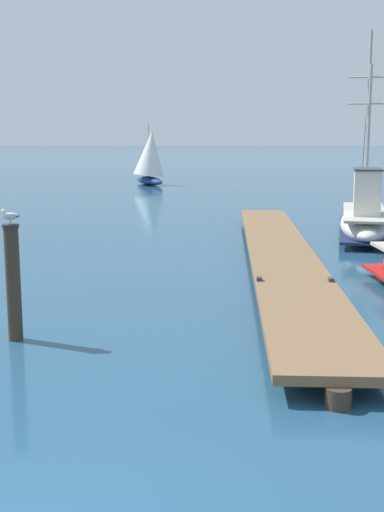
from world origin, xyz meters
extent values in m
cube|color=brown|center=(4.41, 13.35, 0.37)|extent=(3.26, 20.03, 0.16)
cylinder|color=#3D3023|center=(3.68, 3.41, 0.15)|extent=(0.36, 0.36, 0.29)
cylinder|color=#3D3023|center=(4.04, 8.38, 0.15)|extent=(0.36, 0.36, 0.29)
cylinder|color=#3D3023|center=(4.41, 13.35, 0.15)|extent=(0.36, 0.36, 0.29)
cylinder|color=#3D3023|center=(4.78, 18.33, 0.15)|extent=(0.36, 0.36, 0.29)
cylinder|color=#3D3023|center=(5.14, 23.30, 0.15)|extent=(0.36, 0.36, 0.29)
cube|color=#333338|center=(3.32, 9.43, 0.49)|extent=(0.13, 0.21, 0.08)
cube|color=#333338|center=(4.92, 9.32, 0.49)|extent=(0.13, 0.21, 0.08)
ellipsoid|color=silver|center=(8.23, 18.56, 0.48)|extent=(3.26, 6.93, 0.96)
cube|color=#B2AD9E|center=(8.23, 18.56, 0.92)|extent=(2.90, 6.23, 0.08)
cube|color=#19234C|center=(8.23, 18.56, 0.26)|extent=(3.24, 6.81, 0.08)
cube|color=silver|center=(7.99, 17.58, 1.72)|extent=(1.24, 1.79, 1.51)
cube|color=#3D3D42|center=(7.99, 17.58, 2.50)|extent=(1.34, 1.93, 0.06)
cylinder|color=#B2ADA3|center=(8.31, 18.89, 3.52)|extent=(0.11, 0.11, 5.13)
cylinder|color=#B2ADA3|center=(8.31, 18.89, 4.73)|extent=(1.50, 0.42, 0.06)
cylinder|color=#333338|center=(8.64, 20.23, 3.78)|extent=(0.66, 2.59, 3.79)
cylinder|color=#B2ADA3|center=(8.67, 20.36, 4.20)|extent=(0.11, 0.11, 6.48)
cylinder|color=#B2ADA3|center=(8.67, 20.36, 5.76)|extent=(1.50, 0.42, 0.06)
cylinder|color=#333338|center=(9.09, 22.06, 4.53)|extent=(0.83, 3.28, 4.79)
cylinder|color=#3D3023|center=(-1.46, 6.59, 1.06)|extent=(0.26, 0.26, 2.12)
cylinder|color=#28282D|center=(-1.46, 6.59, 2.09)|extent=(0.30, 0.30, 0.06)
cylinder|color=gold|center=(-1.46, 6.57, 2.16)|extent=(0.01, 0.01, 0.07)
cylinder|color=gold|center=(-1.46, 6.62, 2.16)|extent=(0.01, 0.01, 0.07)
ellipsoid|color=white|center=(-1.46, 6.59, 2.26)|extent=(0.28, 0.13, 0.13)
ellipsoid|color=silver|center=(-1.44, 6.54, 2.27)|extent=(0.24, 0.04, 0.09)
ellipsoid|color=#383838|center=(-1.33, 6.55, 2.27)|extent=(0.07, 0.03, 0.04)
ellipsoid|color=silver|center=(-1.44, 6.65, 2.27)|extent=(0.24, 0.04, 0.09)
ellipsoid|color=#383838|center=(-1.33, 6.65, 2.27)|extent=(0.07, 0.03, 0.04)
cone|color=white|center=(-1.31, 6.60, 2.26)|extent=(0.08, 0.07, 0.07)
sphere|color=white|center=(-1.58, 6.59, 2.35)|extent=(0.08, 0.08, 0.08)
cone|color=gold|center=(-1.63, 6.59, 2.34)|extent=(0.05, 0.03, 0.02)
ellipsoid|color=navy|center=(-0.53, 43.88, 0.30)|extent=(2.72, 4.51, 0.60)
cylinder|color=#B2ADA3|center=(-0.57, 43.97, 2.47)|extent=(0.08, 0.08, 3.74)
cone|color=silver|center=(-0.43, 43.65, 2.28)|extent=(3.19, 3.02, 3.40)
camera|label=1|loc=(1.49, -5.18, 3.70)|focal=46.96mm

